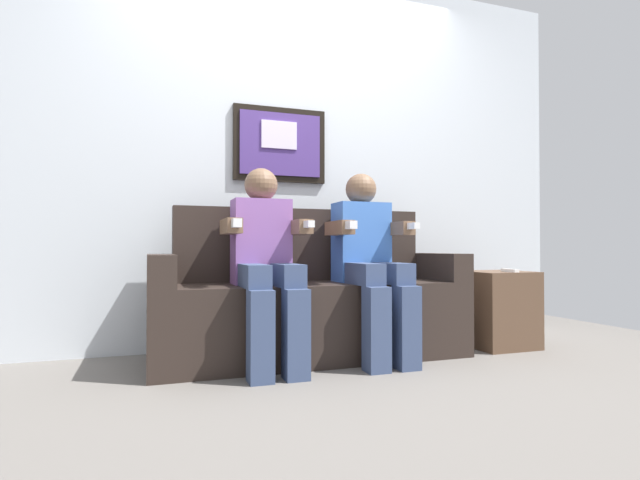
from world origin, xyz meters
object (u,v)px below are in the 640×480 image
person_on_right (369,256)px  person_on_left (266,257)px  spare_remote_on_table (510,270)px  couch (310,305)px  side_table_right (498,309)px

person_on_right → person_on_left: bearing=180.0°
person_on_right → spare_remote_on_table: (0.97, -0.05, -0.10)m
couch → person_on_right: size_ratio=1.67×
side_table_right → spare_remote_on_table: 0.28m
couch → side_table_right: couch is taller
spare_remote_on_table → side_table_right: bearing=93.9°
person_on_left → spare_remote_on_table: person_on_left is taller
side_table_right → spare_remote_on_table: spare_remote_on_table is taller
person_on_left → side_table_right: 1.63m
person_on_left → couch: bearing=28.2°
person_on_right → spare_remote_on_table: size_ratio=8.54×
side_table_right → couch: bearing=175.3°
couch → side_table_right: 1.28m
spare_remote_on_table → couch: bearing=170.4°
couch → spare_remote_on_table: couch is taller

